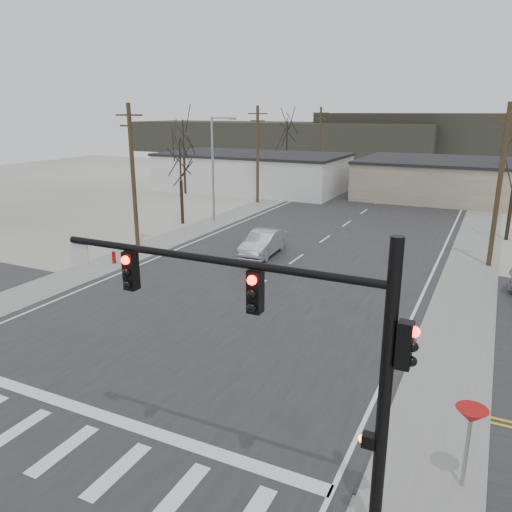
{
  "coord_description": "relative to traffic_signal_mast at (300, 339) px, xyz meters",
  "views": [
    {
      "loc": [
        11.37,
        -15.61,
        9.48
      ],
      "look_at": [
        1.1,
        5.61,
        2.6
      ],
      "focal_mm": 35.0,
      "sensor_mm": 36.0,
      "label": 1
    }
  ],
  "objects": [
    {
      "name": "ground",
      "position": [
        -7.89,
        6.2,
        -4.67
      ],
      "size": [
        140.0,
        140.0,
        0.0
      ],
      "primitive_type": "plane",
      "color": "silver",
      "rests_on": "ground"
    },
    {
      "name": "main_road",
      "position": [
        -7.89,
        21.2,
        -4.65
      ],
      "size": [
        18.0,
        110.0,
        0.05
      ],
      "primitive_type": "cube",
      "color": "black",
      "rests_on": "ground"
    },
    {
      "name": "cross_road",
      "position": [
        -7.89,
        6.2,
        -4.65
      ],
      "size": [
        90.0,
        10.0,
        0.04
      ],
      "primitive_type": "cube",
      "color": "black",
      "rests_on": "ground"
    },
    {
      "name": "sidewalk_left",
      "position": [
        -18.49,
        26.2,
        -4.64
      ],
      "size": [
        3.0,
        90.0,
        0.06
      ],
      "primitive_type": "cube",
      "color": "gray",
      "rests_on": "ground"
    },
    {
      "name": "sidewalk_right",
      "position": [
        2.71,
        26.2,
        -4.64
      ],
      "size": [
        3.0,
        90.0,
        0.06
      ],
      "primitive_type": "cube",
      "color": "gray",
      "rests_on": "ground"
    },
    {
      "name": "traffic_signal_mast",
      "position": [
        0.0,
        0.0,
        0.0
      ],
      "size": [
        8.95,
        0.43,
        7.2
      ],
      "color": "black",
      "rests_on": "ground"
    },
    {
      "name": "fire_hydrant",
      "position": [
        -18.09,
        14.2,
        -4.22
      ],
      "size": [
        0.24,
        0.24,
        0.87
      ],
      "color": "#A50C0C",
      "rests_on": "ground"
    },
    {
      "name": "yield_sign",
      "position": [
        3.61,
        2.7,
        -2.61
      ],
      "size": [
        0.8,
        0.8,
        2.35
      ],
      "color": "gray",
      "rests_on": "ground"
    },
    {
      "name": "building_left_far",
      "position": [
        -23.89,
        46.2,
        -2.42
      ],
      "size": [
        22.3,
        12.3,
        4.5
      ],
      "color": "silver",
      "rests_on": "ground"
    },
    {
      "name": "building_right_far",
      "position": [
        2.11,
        50.2,
        -2.52
      ],
      "size": [
        26.3,
        14.3,
        4.3
      ],
      "color": "#B7AF8C",
      "rests_on": "ground"
    },
    {
      "name": "upole_left_b",
      "position": [
        -19.39,
        18.2,
        0.55
      ],
      "size": [
        2.2,
        0.3,
        10.0
      ],
      "color": "#453720",
      "rests_on": "ground"
    },
    {
      "name": "upole_left_c",
      "position": [
        -19.39,
        38.2,
        0.55
      ],
      "size": [
        2.2,
        0.3,
        10.0
      ],
      "color": "#453720",
      "rests_on": "ground"
    },
    {
      "name": "upole_left_d",
      "position": [
        -19.39,
        58.2,
        0.55
      ],
      "size": [
        2.2,
        0.3,
        10.0
      ],
      "color": "#453720",
      "rests_on": "ground"
    },
    {
      "name": "upole_right_a",
      "position": [
        3.61,
        24.2,
        0.55
      ],
      "size": [
        2.2,
        0.3,
        10.0
      ],
      "color": "#453720",
      "rests_on": "ground"
    },
    {
      "name": "upole_right_b",
      "position": [
        3.61,
        46.2,
        0.55
      ],
      "size": [
        2.2,
        0.3,
        10.0
      ],
      "color": "#453720",
      "rests_on": "ground"
    },
    {
      "name": "streetlight_main",
      "position": [
        -18.69,
        28.2,
        0.41
      ],
      "size": [
        2.4,
        0.25,
        9.0
      ],
      "color": "gray",
      "rests_on": "ground"
    },
    {
      "name": "tree_left_near",
      "position": [
        -20.89,
        26.2,
        0.55
      ],
      "size": [
        3.3,
        3.3,
        7.35
      ],
      "color": "#2C241B",
      "rests_on": "ground"
    },
    {
      "name": "tree_left_far",
      "position": [
        -21.89,
        52.2,
        1.61
      ],
      "size": [
        3.96,
        3.96,
        8.82
      ],
      "color": "#2C241B",
      "rests_on": "ground"
    },
    {
      "name": "tree_left_mid",
      "position": [
        -29.89,
        40.2,
        1.61
      ],
      "size": [
        3.96,
        3.96,
        8.82
      ],
      "color": "#2C241B",
      "rests_on": "ground"
    },
    {
      "name": "hill_left",
      "position": [
        -42.89,
        98.2,
        -1.17
      ],
      "size": [
        70.0,
        18.0,
        7.0
      ],
      "primitive_type": "cube",
      "color": "#333026",
      "rests_on": "ground"
    },
    {
      "name": "sedan_crossing",
      "position": [
        -10.33,
        20.2,
        -3.81
      ],
      "size": [
        2.02,
        5.09,
        1.65
      ],
      "primitive_type": "imported",
      "rotation": [
        0.0,
        0.0,
        0.06
      ],
      "color": "gray",
      "rests_on": "main_road"
    },
    {
      "name": "car_far_a",
      "position": [
        -8.16,
        55.93,
        -3.83
      ],
      "size": [
        2.42,
        5.59,
        1.6
      ],
      "primitive_type": "imported",
      "rotation": [
        0.0,
        0.0,
        3.11
      ],
      "color": "black",
      "rests_on": "main_road"
    },
    {
      "name": "car_far_b",
      "position": [
        -11.12,
        55.99,
        -3.94
      ],
      "size": [
        2.54,
        4.29,
        1.37
      ],
      "primitive_type": "imported",
      "rotation": [
        0.0,
        0.0,
        0.24
      ],
      "color": "black",
      "rests_on": "main_road"
    }
  ]
}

